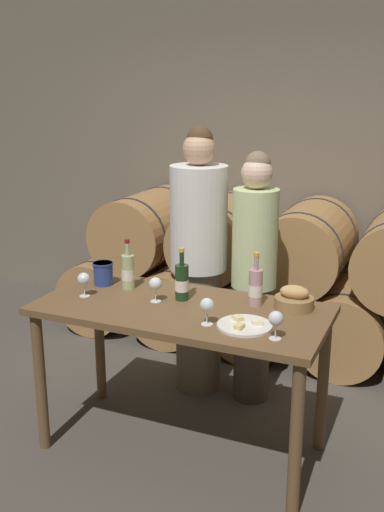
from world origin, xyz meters
TOP-DOWN VIEW (x-y plane):
  - ground_plane at (0.00, 0.00)m, footprint 10.00×10.00m
  - stone_wall_back at (0.00, 2.16)m, footprint 10.00×0.12m
  - barrel_stack at (-0.00, 1.58)m, footprint 3.39×0.92m
  - tasting_table at (0.00, 0.00)m, footprint 1.60×0.75m
  - person_left at (-0.20, 0.73)m, footprint 0.38×0.38m
  - person_right at (0.19, 0.73)m, footprint 0.29×0.29m
  - wine_bottle_red at (-0.04, 0.11)m, footprint 0.08×0.08m
  - wine_bottle_white at (-0.42, 0.16)m, footprint 0.08×0.08m
  - wine_bottle_rose at (0.37, 0.19)m, footprint 0.08×0.08m
  - blue_crock at (-0.59, 0.16)m, footprint 0.13×0.13m
  - bread_basket at (0.58, 0.22)m, footprint 0.21×0.21m
  - cheese_plate at (0.41, -0.13)m, footprint 0.28×0.28m
  - wine_glass_far_left at (-0.58, -0.07)m, footprint 0.07×0.07m
  - wine_glass_left at (-0.16, 0.01)m, footprint 0.07×0.07m
  - wine_glass_center at (0.23, -0.18)m, footprint 0.07×0.07m
  - wine_glass_right at (0.59, -0.22)m, footprint 0.07×0.07m

SIDE VIEW (x-z plane):
  - ground_plane at x=0.00m, z-range 0.00..0.00m
  - barrel_stack at x=0.00m, z-range -0.04..1.16m
  - tasting_table at x=0.00m, z-range 0.32..1.21m
  - person_right at x=0.19m, z-range 0.04..1.70m
  - cheese_plate at x=0.41m, z-range 0.88..0.91m
  - person_left at x=-0.20m, z-range 0.01..1.82m
  - bread_basket at x=0.58m, z-range 0.87..1.00m
  - blue_crock at x=-0.59m, z-range 0.89..1.03m
  - wine_glass_far_left at x=-0.58m, z-range 0.91..1.06m
  - wine_glass_left at x=-0.16m, z-range 0.91..1.06m
  - wine_glass_center at x=0.23m, z-range 0.91..1.06m
  - wine_glass_right at x=0.59m, z-range 0.91..1.06m
  - wine_bottle_red at x=-0.04m, z-range 0.84..1.14m
  - wine_bottle_rose at x=0.37m, z-range 0.84..1.14m
  - wine_bottle_white at x=-0.42m, z-range 0.84..1.14m
  - stone_wall_back at x=0.00m, z-range 0.00..3.20m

